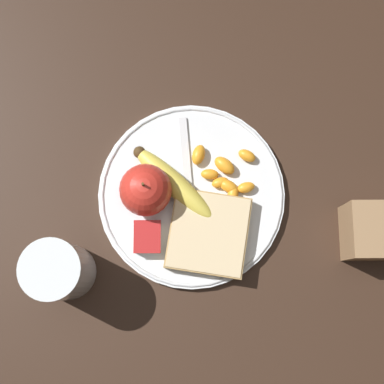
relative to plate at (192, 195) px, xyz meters
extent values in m
plane|color=#332116|center=(0.00, 0.00, -0.01)|extent=(3.00, 3.00, 0.00)
cylinder|color=silver|center=(0.00, 0.00, 0.00)|extent=(0.27, 0.27, 0.01)
torus|color=silver|center=(0.00, 0.00, 0.00)|extent=(0.27, 0.27, 0.01)
cylinder|color=silver|center=(0.11, -0.18, 0.05)|extent=(0.08, 0.08, 0.11)
cylinder|color=orange|center=(0.11, -0.18, 0.04)|extent=(0.07, 0.07, 0.09)
sphere|color=red|center=(0.00, -0.06, 0.04)|extent=(0.07, 0.07, 0.07)
cylinder|color=brown|center=(0.00, -0.06, 0.08)|extent=(0.00, 0.00, 0.01)
ellipsoid|color=#E0CC4C|center=(-0.01, -0.02, 0.02)|extent=(0.13, 0.13, 0.03)
sphere|color=#473319|center=(-0.06, -0.08, 0.02)|extent=(0.02, 0.02, 0.02)
cube|color=#AB8751|center=(0.06, 0.02, 0.02)|extent=(0.13, 0.13, 0.02)
cube|color=beige|center=(0.06, 0.02, 0.02)|extent=(0.13, 0.12, 0.02)
cube|color=silver|center=(-0.05, -0.01, 0.01)|extent=(0.14, 0.02, 0.00)
cube|color=silver|center=(0.05, 0.00, 0.01)|extent=(0.06, 0.03, 0.00)
cube|color=white|center=(0.06, -0.06, 0.01)|extent=(0.04, 0.04, 0.02)
cube|color=#B21E1E|center=(0.06, -0.06, 0.02)|extent=(0.05, 0.04, 0.00)
ellipsoid|color=orange|center=(-0.06, 0.08, 0.01)|extent=(0.03, 0.03, 0.02)
ellipsoid|color=orange|center=(-0.06, 0.01, 0.01)|extent=(0.03, 0.03, 0.02)
ellipsoid|color=orange|center=(-0.03, 0.03, 0.01)|extent=(0.02, 0.03, 0.01)
ellipsoid|color=orange|center=(-0.01, 0.05, 0.01)|extent=(0.03, 0.03, 0.02)
ellipsoid|color=orange|center=(-0.04, 0.05, 0.01)|extent=(0.04, 0.04, 0.02)
ellipsoid|color=orange|center=(0.02, 0.03, 0.01)|extent=(0.02, 0.03, 0.02)
ellipsoid|color=orange|center=(-0.02, 0.04, 0.01)|extent=(0.02, 0.03, 0.01)
ellipsoid|color=orange|center=(0.00, 0.06, 0.01)|extent=(0.03, 0.02, 0.01)
ellipsoid|color=orange|center=(-0.01, 0.08, 0.01)|extent=(0.02, 0.03, 0.01)
cube|color=#93704C|center=(0.06, 0.26, 0.03)|extent=(0.08, 0.08, 0.07)
camera|label=1|loc=(0.14, 0.00, 0.78)|focal=50.00mm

